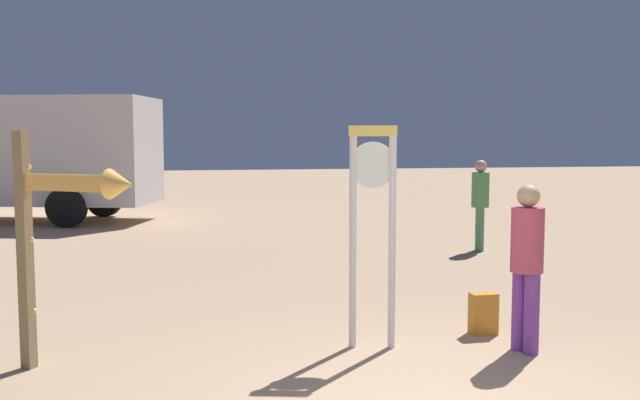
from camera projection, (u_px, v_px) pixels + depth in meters
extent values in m
cylinder|color=silver|center=(353.00, 243.00, 6.51)|extent=(0.07, 0.07, 2.02)
cylinder|color=silver|center=(392.00, 243.00, 6.50)|extent=(0.07, 0.07, 2.02)
cube|color=#F7DB5B|center=(373.00, 131.00, 6.41)|extent=(0.46, 0.19, 0.10)
cylinder|color=white|center=(373.00, 165.00, 6.47)|extent=(0.43, 0.15, 0.44)
cube|color=black|center=(373.00, 165.00, 6.49)|extent=(0.10, 0.04, 0.04)
cube|color=black|center=(373.00, 165.00, 6.49)|extent=(0.16, 0.05, 0.07)
cube|color=#917851|center=(25.00, 251.00, 5.91)|extent=(0.14, 0.14, 2.06)
cube|color=#FFBD51|center=(68.00, 183.00, 5.69)|extent=(0.76, 0.49, 0.14)
cone|color=#FFBD51|center=(121.00, 184.00, 5.52)|extent=(0.32, 0.33, 0.25)
sphere|color=#F7E88F|center=(35.00, 311.00, 5.93)|extent=(0.04, 0.04, 0.04)
sphere|color=#FED995|center=(32.00, 239.00, 5.87)|extent=(0.04, 0.04, 0.04)
sphere|color=#F1E093|center=(29.00, 167.00, 5.82)|extent=(0.04, 0.04, 0.04)
cylinder|color=#773998|center=(519.00, 310.00, 6.48)|extent=(0.14, 0.14, 0.76)
cylinder|color=#773998|center=(531.00, 314.00, 6.35)|extent=(0.14, 0.14, 0.76)
cylinder|color=#BA4459|center=(527.00, 240.00, 6.35)|extent=(0.30, 0.30, 0.60)
sphere|color=tan|center=(529.00, 196.00, 6.32)|extent=(0.21, 0.21, 0.21)
cube|color=orange|center=(483.00, 314.00, 7.02)|extent=(0.27, 0.16, 0.42)
cube|color=gold|center=(479.00, 317.00, 7.13)|extent=(0.19, 0.04, 0.19)
cylinder|color=#53885B|center=(479.00, 228.00, 12.32)|extent=(0.15, 0.15, 0.78)
cylinder|color=#53885B|center=(480.00, 230.00, 12.17)|extent=(0.15, 0.15, 0.78)
cylinder|color=#539850|center=(480.00, 190.00, 12.18)|extent=(0.31, 0.31, 0.62)
sphere|color=tan|center=(481.00, 166.00, 12.15)|extent=(0.22, 0.22, 0.22)
cube|color=silver|center=(57.00, 150.00, 16.50)|extent=(4.98, 3.31, 2.53)
cylinder|color=black|center=(104.00, 199.00, 17.62)|extent=(0.93, 0.49, 0.90)
cylinder|color=black|center=(66.00, 207.00, 15.48)|extent=(0.93, 0.49, 0.90)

